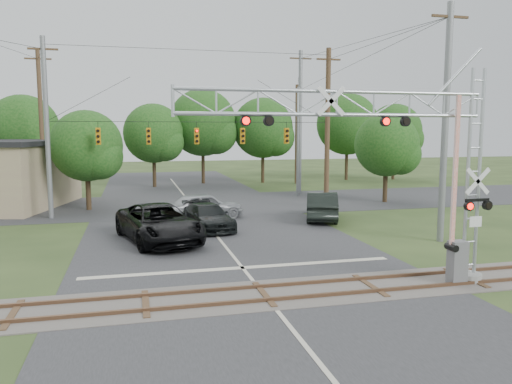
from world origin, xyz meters
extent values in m
plane|color=#2A3B1B|center=(0.00, 0.00, 0.00)|extent=(160.00, 160.00, 0.00)
cube|color=#2C2C2F|center=(0.00, 10.00, 0.01)|extent=(14.00, 90.00, 0.02)
cube|color=#2C2C2F|center=(0.00, 24.00, 0.01)|extent=(90.00, 12.00, 0.02)
cube|color=#554F49|center=(0.00, 2.00, 0.02)|extent=(90.00, 3.20, 0.05)
cube|color=brown|center=(0.00, 1.28, 0.09)|extent=(90.00, 0.12, 0.14)
cube|color=brown|center=(0.00, 2.72, 0.09)|extent=(90.00, 0.12, 0.14)
cylinder|color=gray|center=(7.87, 1.70, 0.16)|extent=(0.99, 0.99, 0.33)
cube|color=silver|center=(7.82, 1.37, 2.36)|extent=(0.49, 0.03, 0.38)
cube|color=slate|center=(7.22, 1.48, 0.82)|extent=(0.60, 0.49, 1.64)
cube|color=red|center=(6.94, 1.48, 4.16)|extent=(0.15, 0.10, 5.48)
cylinder|color=gray|center=(-9.50, 20.00, 5.75)|extent=(0.32, 0.32, 11.50)
cylinder|color=#463620|center=(9.50, 20.00, 5.75)|extent=(0.36, 0.36, 11.50)
cylinder|color=black|center=(0.00, 20.00, 6.24)|extent=(19.00, 0.03, 0.03)
cube|color=#C67B0E|center=(-6.40, 20.00, 5.29)|extent=(0.30, 0.30, 1.10)
cube|color=#C67B0E|center=(-3.20, 20.00, 5.29)|extent=(0.30, 0.30, 1.10)
cube|color=#C67B0E|center=(0.00, 20.00, 5.29)|extent=(0.30, 0.30, 1.10)
cube|color=#C67B0E|center=(3.20, 20.00, 5.29)|extent=(0.30, 0.30, 1.10)
cube|color=#C67B0E|center=(6.40, 20.00, 5.29)|extent=(0.30, 0.30, 1.10)
imported|color=black|center=(-3.06, 11.43, 0.96)|extent=(4.75, 7.44, 1.91)
imported|color=black|center=(-0.15, 14.07, 0.73)|extent=(2.91, 5.32, 1.46)
imported|color=#93969A|center=(0.08, 17.44, 0.86)|extent=(5.42, 3.31, 1.72)
imported|color=black|center=(7.39, 15.49, 0.89)|extent=(3.63, 5.71, 1.78)
cylinder|color=gray|center=(9.63, 27.03, 4.68)|extent=(0.21, 0.21, 9.37)
cylinder|color=gray|center=(8.59, 27.03, 9.16)|extent=(2.08, 0.12, 0.12)
cube|color=slate|center=(7.55, 27.03, 9.11)|extent=(0.62, 0.26, 0.16)
cylinder|color=#463620|center=(-11.25, 28.81, 5.97)|extent=(0.34, 0.34, 11.94)
cube|color=#463620|center=(-11.25, 28.81, 11.24)|extent=(2.00, 0.12, 0.12)
cylinder|color=gray|center=(10.37, 28.68, 6.34)|extent=(0.34, 0.34, 12.68)
cube|color=#463620|center=(10.37, 28.68, 11.98)|extent=(2.00, 0.12, 0.12)
cylinder|color=gray|center=(10.97, 8.05, 5.94)|extent=(0.34, 0.34, 11.88)
cube|color=#463620|center=(10.97, 8.05, 11.18)|extent=(2.00, 0.12, 0.12)
cylinder|color=#463620|center=(12.73, 36.61, 5.23)|extent=(0.34, 0.34, 10.46)
cube|color=#463620|center=(12.73, 36.61, 9.76)|extent=(2.00, 0.12, 0.12)
cylinder|color=#382919|center=(-13.67, 34.43, 2.03)|extent=(0.36, 0.36, 4.06)
sphere|color=#144413|center=(-13.67, 34.43, 5.72)|extent=(6.27, 6.27, 6.27)
cylinder|color=#382919|center=(-7.42, 23.09, 1.63)|extent=(0.36, 0.36, 3.26)
sphere|color=#144413|center=(-7.42, 23.09, 4.59)|extent=(5.03, 5.03, 5.03)
cylinder|color=#382919|center=(-2.20, 36.92, 1.91)|extent=(0.36, 0.36, 3.82)
sphere|color=#144413|center=(-2.20, 36.92, 5.39)|extent=(5.91, 5.91, 5.91)
cylinder|color=#382919|center=(3.04, 39.11, 2.30)|extent=(0.36, 0.36, 4.61)
sphere|color=#144413|center=(3.04, 39.11, 6.49)|extent=(7.12, 7.12, 7.12)
cylinder|color=#382919|center=(9.49, 38.43, 2.11)|extent=(0.36, 0.36, 4.21)
sphere|color=#144413|center=(9.49, 38.43, 5.94)|extent=(6.51, 6.51, 6.51)
cylinder|color=#382919|center=(15.13, 21.60, 1.62)|extent=(0.36, 0.36, 3.24)
sphere|color=#144413|center=(15.13, 21.60, 4.56)|extent=(5.00, 5.00, 5.00)
cylinder|color=#382919|center=(19.63, 39.09, 2.27)|extent=(0.36, 0.36, 4.54)
sphere|color=#144413|center=(19.63, 39.09, 6.39)|extent=(7.01, 7.01, 7.01)
cylinder|color=#382919|center=(25.17, 38.29, 2.00)|extent=(0.36, 0.36, 4.00)
sphere|color=#144413|center=(25.17, 38.29, 5.64)|extent=(6.18, 6.18, 6.18)
camera|label=1|loc=(-4.27, -14.09, 5.66)|focal=35.00mm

